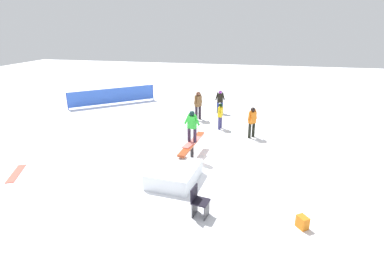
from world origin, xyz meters
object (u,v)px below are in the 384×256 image
(rail_feature, at_px, (192,145))
(bystander_yellow, at_px, (220,115))
(bystander_orange, at_px, (252,121))
(folding_chair, at_px, (199,203))
(bystander_black, at_px, (220,100))
(bystander_brown, at_px, (198,104))
(backpack_on_snow, at_px, (302,222))
(main_rider_on_rail, at_px, (192,127))
(loose_snowboard_coral, at_px, (16,173))

(rail_feature, xyz_separation_m, bystander_yellow, (3.82, -0.62, 0.17))
(bystander_orange, height_order, folding_chair, bystander_orange)
(bystander_black, xyz_separation_m, folding_chair, (-10.34, -0.79, -0.37))
(bystander_brown, xyz_separation_m, backpack_on_snow, (-8.71, -4.57, -0.73))
(bystander_orange, bearing_deg, backpack_on_snow, -125.58)
(bystander_brown, relative_size, bystander_orange, 1.09)
(main_rider_on_rail, bearing_deg, loose_snowboard_coral, 126.24)
(bystander_orange, bearing_deg, folding_chair, -149.43)
(bystander_black, bearing_deg, rail_feature, 70.20)
(bystander_brown, bearing_deg, loose_snowboard_coral, -3.55)
(main_rider_on_rail, relative_size, loose_snowboard_coral, 0.98)
(loose_snowboard_coral, bearing_deg, bystander_brown, -57.71)
(main_rider_on_rail, distance_m, loose_snowboard_coral, 6.61)
(bystander_orange, bearing_deg, loose_snowboard_coral, 165.49)
(rail_feature, relative_size, bystander_yellow, 1.96)
(folding_chair, xyz_separation_m, backpack_on_snow, (0.06, -2.76, -0.24))
(bystander_black, relative_size, backpack_on_snow, 4.11)
(rail_feature, distance_m, bystander_brown, 5.16)
(folding_chair, bearing_deg, loose_snowboard_coral, 92.43)
(bystander_black, distance_m, backpack_on_snow, 10.89)
(main_rider_on_rail, xyz_separation_m, bystander_brown, (5.09, 0.79, -0.41))
(bystander_yellow, relative_size, folding_chair, 1.53)
(bystander_yellow, bearing_deg, bystander_brown, -121.27)
(bystander_brown, height_order, loose_snowboard_coral, bystander_brown)
(rail_feature, xyz_separation_m, loose_snowboard_coral, (-2.68, 5.90, -0.57))
(bystander_brown, bearing_deg, bystander_orange, 83.70)
(loose_snowboard_coral, distance_m, folding_chair, 7.00)
(rail_feature, height_order, bystander_yellow, bystander_yellow)
(loose_snowboard_coral, bearing_deg, bystander_yellow, -69.45)
(bystander_brown, relative_size, loose_snowboard_coral, 1.15)
(rail_feature, distance_m, bystander_black, 6.66)
(rail_feature, relative_size, main_rider_on_rail, 1.92)
(bystander_black, xyz_separation_m, bystander_orange, (-3.76, -2.00, 0.05))
(main_rider_on_rail, xyz_separation_m, backpack_on_snow, (-3.62, -3.78, -1.14))
(main_rider_on_rail, relative_size, backpack_on_snow, 4.04)
(rail_feature, distance_m, folding_chair, 3.83)
(bystander_black, bearing_deg, bystander_yellow, 79.97)
(bystander_orange, xyz_separation_m, loose_snowboard_coral, (-5.57, 8.13, -0.82))
(folding_chair, distance_m, backpack_on_snow, 2.78)
(bystander_brown, distance_m, backpack_on_snow, 9.87)
(rail_feature, bearing_deg, bystander_orange, -32.30)
(main_rider_on_rail, distance_m, bystander_black, 6.68)
(bystander_orange, relative_size, loose_snowboard_coral, 1.05)
(bystander_brown, height_order, backpack_on_snow, bystander_brown)
(loose_snowboard_coral, bearing_deg, folding_chair, -122.64)
(rail_feature, xyz_separation_m, main_rider_on_rail, (0.00, 0.00, 0.73))
(bystander_orange, bearing_deg, rail_feature, -176.67)
(main_rider_on_rail, relative_size, bystander_brown, 0.86)
(bystander_black, height_order, folding_chair, bystander_black)
(bystander_brown, height_order, bystander_yellow, bystander_brown)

